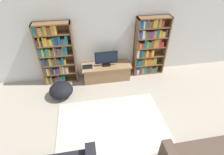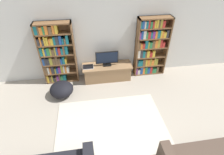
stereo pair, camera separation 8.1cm
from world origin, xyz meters
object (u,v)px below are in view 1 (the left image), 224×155
object	(u,v)px
laptop	(87,67)
beanbag_ottoman	(61,90)
bookshelf_left	(55,54)
bookshelf_right	(149,47)
television	(106,58)
tv_stand	(107,72)

from	to	relation	value
laptop	beanbag_ottoman	world-z (taller)	laptop
bookshelf_left	beanbag_ottoman	bearing A→B (deg)	-83.20
bookshelf_right	television	world-z (taller)	bookshelf_right
beanbag_ottoman	bookshelf_left	bearing A→B (deg)	96.80
beanbag_ottoman	television	bearing A→B (deg)	23.64
bookshelf_right	tv_stand	world-z (taller)	bookshelf_right
bookshelf_left	tv_stand	world-z (taller)	bookshelf_left
bookshelf_right	laptop	xyz separation A→B (m)	(-1.92, -0.16, -0.42)
bookshelf_right	laptop	bearing A→B (deg)	-175.09
tv_stand	bookshelf_right	bearing A→B (deg)	5.98
tv_stand	beanbag_ottoman	distance (m)	1.48
bookshelf_right	laptop	world-z (taller)	bookshelf_right
bookshelf_right	television	xyz separation A→B (m)	(-1.34, -0.14, -0.19)
tv_stand	television	xyz separation A→B (m)	(0.00, 0.00, 0.49)
bookshelf_right	bookshelf_left	bearing A→B (deg)	179.98
bookshelf_right	beanbag_ottoman	world-z (taller)	bookshelf_right
bookshelf_right	television	bearing A→B (deg)	-174.20
tv_stand	television	bearing A→B (deg)	90.00
television	bookshelf_left	bearing A→B (deg)	174.56
tv_stand	beanbag_ottoman	bearing A→B (deg)	-156.51
bookshelf_left	beanbag_ottoman	xyz separation A→B (m)	(0.09, -0.73, -0.73)
bookshelf_left	bookshelf_right	world-z (taller)	same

